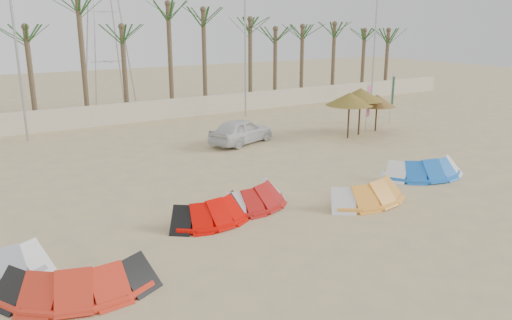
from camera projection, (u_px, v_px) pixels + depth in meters
ground at (368, 251)px, 14.22m from camera, size 120.00×120.00×0.00m
boundary_wall at (123, 113)px, 31.96m from camera, size 60.00×0.30×1.30m
palm_line at (119, 20)px, 31.97m from camera, size 52.00×4.00×7.70m
lamp_b at (15, 33)px, 25.89m from camera, size 1.25×0.14×11.00m
lamp_c at (246, 30)px, 33.10m from camera, size 1.25×0.14×11.00m
lamp_d at (376, 29)px, 39.28m from camera, size 1.25×0.14×11.00m
pylon at (111, 109)px, 37.54m from camera, size 3.00×3.00×14.00m
kite_red_left at (73, 275)px, 12.05m from camera, size 3.97×2.47×0.90m
kite_red_mid at (209, 209)px, 16.33m from camera, size 3.08×1.77×0.90m
kite_red_right at (253, 194)px, 17.71m from camera, size 3.28×2.30×0.90m
kite_orange at (363, 188)px, 18.31m from camera, size 3.83×2.01×0.90m
kite_blue at (419, 166)px, 21.09m from camera, size 3.80×2.26×0.90m
parasol_left at (350, 99)px, 27.47m from camera, size 2.63×2.63×2.56m
parasol_mid at (361, 94)px, 28.24m from camera, size 2.61×2.61×2.70m
parasol_right at (377, 100)px, 29.38m from camera, size 2.22×2.22×2.20m
flag_pink at (369, 103)px, 29.59m from camera, size 0.44×0.17×2.84m
flag_green at (393, 94)px, 31.67m from camera, size 0.44×0.18×3.15m
car at (241, 131)px, 26.68m from camera, size 4.30×2.85×1.36m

